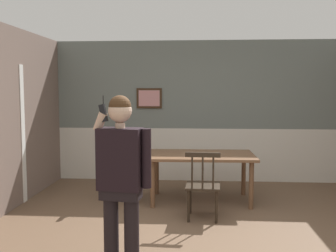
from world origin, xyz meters
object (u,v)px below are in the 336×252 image
(chair_by_doorway, at_px, (203,185))
(person_figure, at_px, (121,173))
(dining_table, at_px, (201,159))
(chair_near_window, at_px, (124,169))

(chair_by_doorway, bearing_deg, person_figure, -113.26)
(dining_table, height_order, chair_near_window, chair_near_window)
(chair_by_doorway, distance_m, person_figure, 1.85)
(chair_near_window, height_order, person_figure, person_figure)
(chair_near_window, xyz_separation_m, chair_by_doorway, (1.22, -0.85, -0.03))
(dining_table, bearing_deg, chair_by_doorway, -88.85)
(dining_table, relative_size, chair_by_doorway, 1.78)
(dining_table, height_order, chair_by_doorway, chair_by_doorway)
(chair_near_window, relative_size, person_figure, 0.61)
(person_figure, bearing_deg, dining_table, -98.74)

